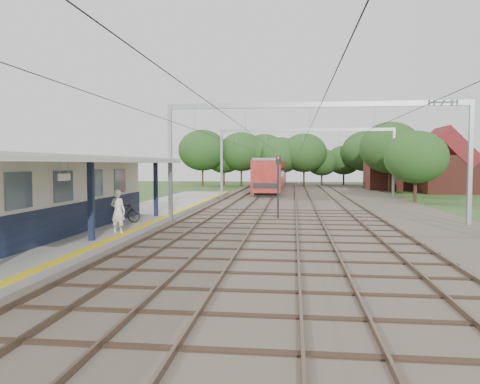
{
  "coord_description": "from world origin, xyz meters",
  "views": [
    {
      "loc": [
        2.3,
        -12.16,
        3.48
      ],
      "look_at": [
        -1.26,
        18.87,
        1.6
      ],
      "focal_mm": 35.0,
      "sensor_mm": 36.0,
      "label": 1
    }
  ],
  "objects_px": {
    "person": "(118,211)",
    "bicycle": "(123,212)",
    "signal_post": "(278,181)",
    "train": "(274,173)"
  },
  "relations": [
    {
      "from": "signal_post",
      "to": "train",
      "type": "bearing_deg",
      "value": 103.29
    },
    {
      "from": "person",
      "to": "signal_post",
      "type": "relative_size",
      "value": 0.5
    },
    {
      "from": "bicycle",
      "to": "person",
      "type": "bearing_deg",
      "value": -159.37
    },
    {
      "from": "bicycle",
      "to": "train",
      "type": "xyz_separation_m",
      "value": [
        6.21,
        41.66,
        1.3
      ]
    },
    {
      "from": "signal_post",
      "to": "person",
      "type": "bearing_deg",
      "value": -118.25
    },
    {
      "from": "train",
      "to": "signal_post",
      "type": "height_order",
      "value": "train"
    },
    {
      "from": "bicycle",
      "to": "signal_post",
      "type": "relative_size",
      "value": 0.48
    },
    {
      "from": "signal_post",
      "to": "bicycle",
      "type": "bearing_deg",
      "value": -137.53
    },
    {
      "from": "person",
      "to": "bicycle",
      "type": "xyz_separation_m",
      "value": [
        -1.11,
        3.64,
        -0.42
      ]
    },
    {
      "from": "person",
      "to": "signal_post",
      "type": "height_order",
      "value": "signal_post"
    }
  ]
}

